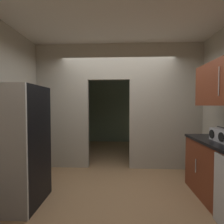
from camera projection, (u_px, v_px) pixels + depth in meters
ground at (117, 197)px, 2.72m from camera, size 20.00×20.00×0.00m
kitchen_overhead_slab at (117, 24)px, 3.00m from camera, size 4.13×6.62×0.06m
kitchen_partition at (120, 103)px, 3.97m from camera, size 3.73×0.12×2.81m
adjoining_room_shell at (119, 106)px, 5.99m from camera, size 3.73×2.96×2.81m
refrigerator at (16, 145)px, 2.50m from camera, size 0.71×0.77×1.71m
boombox at (223, 135)px, 2.49m from camera, size 0.19×0.41×0.21m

